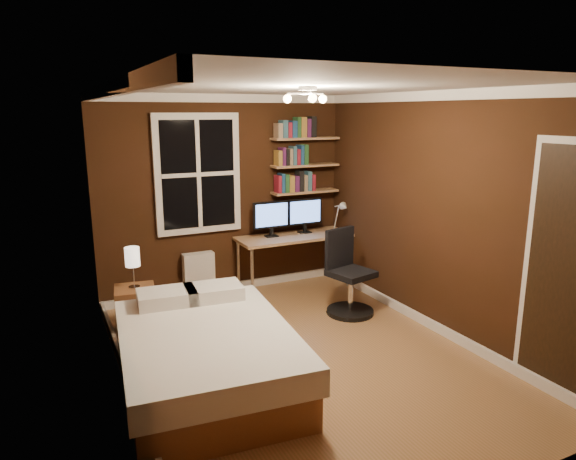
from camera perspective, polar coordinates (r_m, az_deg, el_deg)
name	(u,v)px	position (r m, az deg, el deg)	size (l,w,h in m)	color
floor	(300,356)	(5.07, 1.40, -13.87)	(4.20, 4.20, 0.00)	olive
wall_back	(225,196)	(6.54, -7.02, 3.76)	(3.20, 0.04, 2.50)	black
wall_left	(117,250)	(4.18, -18.43, -2.15)	(0.04, 4.20, 2.50)	black
wall_right	(438,215)	(5.55, 16.33, 1.65)	(0.04, 4.20, 2.50)	black
ceiling	(302,87)	(4.53, 1.58, 15.63)	(3.20, 4.20, 0.02)	white
window	(198,174)	(6.36, -9.99, 6.13)	(1.06, 0.06, 1.46)	white
door	(572,278)	(4.60, 29.05, -4.68)	(0.03, 0.82, 2.05)	black
ceiling_fixture	(308,99)	(4.43, 2.18, 14.38)	(0.44, 0.44, 0.18)	beige
bookshelf_lower	(305,192)	(6.86, 1.89, 4.28)	(0.92, 0.22, 0.03)	#AA7E52
books_row_lower	(305,182)	(6.84, 1.90, 5.35)	(0.54, 0.16, 0.23)	maroon
bookshelf_middle	(305,165)	(6.81, 1.92, 7.19)	(0.92, 0.22, 0.03)	#AA7E52
books_row_middle	(305,155)	(6.80, 1.93, 8.28)	(0.48, 0.16, 0.23)	navy
bookshelf_upper	(305,138)	(6.79, 1.94, 10.13)	(0.92, 0.22, 0.03)	#AA7E52
books_row_upper	(305,128)	(6.78, 1.95, 11.22)	(0.48, 0.16, 0.23)	#25572A
bed	(207,355)	(4.53, -9.04, -13.61)	(1.56, 2.04, 0.65)	brown
nightstand	(136,310)	(5.69, -16.53, -8.56)	(0.40, 0.40, 0.50)	brown
bedside_lamp	(133,268)	(5.54, -16.84, -4.04)	(0.15, 0.15, 0.43)	beige
radiator	(199,275)	(6.55, -9.87, -4.98)	(0.39, 0.14, 0.58)	silver
desk	(294,240)	(6.70, 0.69, -1.12)	(1.51, 0.57, 0.72)	#AA7E52
monitor_left	(271,219)	(6.58, -1.87, 1.22)	(0.50, 0.12, 0.46)	black
monitor_right	(305,216)	(6.79, 1.88, 1.58)	(0.50, 0.12, 0.46)	black
desk_lamp	(340,216)	(6.87, 5.75, 1.57)	(0.14, 0.32, 0.44)	silver
office_chair	(348,282)	(5.99, 6.66, -5.75)	(0.54, 0.54, 0.99)	black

